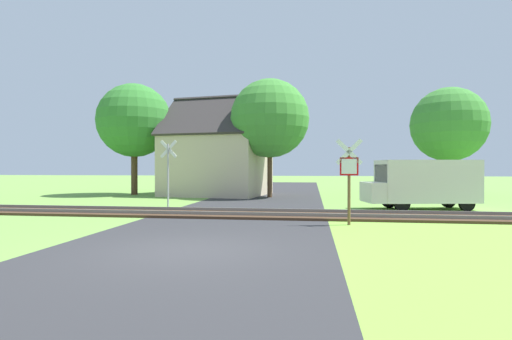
# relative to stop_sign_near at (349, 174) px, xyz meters

# --- Properties ---
(ground_plane) EXTENTS (160.00, 160.00, 0.00)m
(ground_plane) POSITION_rel_stop_sign_near_xyz_m (-4.05, -4.63, -1.69)
(ground_plane) COLOR #6B9942
(road_asphalt) EXTENTS (6.80, 80.00, 0.01)m
(road_asphalt) POSITION_rel_stop_sign_near_xyz_m (-4.05, -2.63, -1.69)
(road_asphalt) COLOR #2D2D30
(road_asphalt) RESTS_ON ground
(rail_track) EXTENTS (60.00, 2.60, 0.22)m
(rail_track) POSITION_rel_stop_sign_near_xyz_m (-4.05, 2.12, -1.63)
(rail_track) COLOR #422D1E
(rail_track) RESTS_ON ground
(stop_sign_near) EXTENTS (0.88, 0.17, 2.86)m
(stop_sign_near) POSITION_rel_stop_sign_near_xyz_m (0.00, 0.00, 0.00)
(stop_sign_near) COLOR brown
(stop_sign_near) RESTS_ON ground
(crossing_sign_far) EXTENTS (0.88, 0.16, 3.23)m
(crossing_sign_far) POSITION_rel_stop_sign_near_xyz_m (-8.08, 4.96, 0.18)
(crossing_sign_far) COLOR #9E9EA5
(crossing_sign_far) RESTS_ON ground
(house) EXTENTS (7.53, 7.31, 6.87)m
(house) POSITION_rel_stop_sign_near_xyz_m (-7.68, 13.57, 0.56)
(house) COLOR #C6B293
(house) RESTS_ON ground
(tree_left) EXTENTS (5.11, 5.11, 7.73)m
(tree_left) POSITION_rel_stop_sign_near_xyz_m (-13.50, 12.91, 3.47)
(tree_left) COLOR #513823
(tree_left) RESTS_ON ground
(tree_center) EXTENTS (5.00, 5.00, 7.53)m
(tree_center) POSITION_rel_stop_sign_near_xyz_m (-3.88, 11.80, 3.33)
(tree_center) COLOR #513823
(tree_center) RESTS_ON ground
(tree_far) EXTENTS (5.02, 5.02, 7.34)m
(tree_far) POSITION_rel_stop_sign_near_xyz_m (8.00, 15.18, 3.13)
(tree_far) COLOR #513823
(tree_far) RESTS_ON ground
(mail_truck) EXTENTS (5.14, 2.66, 2.24)m
(mail_truck) POSITION_rel_stop_sign_near_xyz_m (3.76, 5.48, -0.45)
(mail_truck) COLOR silver
(mail_truck) RESTS_ON ground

